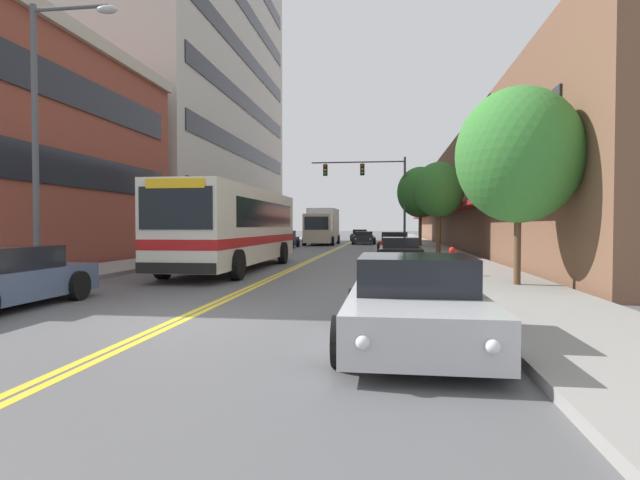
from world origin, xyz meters
name	(u,v)px	position (x,y,z in m)	size (l,w,h in m)	color
ground_plane	(345,245)	(0.00, 37.00, 0.00)	(240.00, 240.00, 0.00)	#565659
sidewalk_left	(271,244)	(-7.04, 37.00, 0.07)	(3.07, 106.00, 0.15)	gray
sidewalk_right	(423,244)	(7.04, 37.00, 0.07)	(3.07, 106.00, 0.15)	gray
centre_line	(345,245)	(0.00, 37.00, 0.00)	(0.34, 106.00, 0.01)	yellow
office_tower_left	(184,83)	(-14.81, 35.38, 14.90)	(12.08, 30.55, 29.80)	#BCB7AD
storefront_row_right	(489,199)	(12.80, 37.00, 4.15)	(9.10, 68.00, 8.31)	brown
city_bus	(236,225)	(-2.24, 10.79, 1.80)	(2.84, 11.62, 3.19)	silver
car_beige_parked_left_near	(257,244)	(-4.38, 22.05, 0.58)	(2.01, 4.78, 1.24)	#BCAD89
car_navy_parked_left_far	(284,240)	(-4.38, 30.45, 0.63)	(2.02, 4.34, 1.36)	#19234C
car_silver_parked_right_foreground	(415,303)	(4.26, -1.28, 0.60)	(2.18, 4.46, 1.31)	#B7B7BC
car_black_parked_right_mid	(400,252)	(4.41, 13.58, 0.59)	(2.03, 4.73, 1.24)	black
car_red_parked_right_far	(394,243)	(4.29, 23.30, 0.63)	(2.12, 4.18, 1.37)	maroon
car_champagne_parked_right_end	(394,241)	(4.36, 30.35, 0.56)	(2.03, 4.47, 1.18)	beige
car_charcoal_moving_lead	(364,238)	(1.61, 39.38, 0.58)	(2.19, 4.16, 1.21)	#232328
car_dark_grey_moving_second	(360,235)	(0.64, 50.15, 0.62)	(2.12, 4.59, 1.32)	#38383D
box_truck	(322,226)	(-2.20, 37.41, 1.72)	(2.78, 7.45, 3.37)	beige
traffic_signal_mast	(373,183)	(2.71, 31.32, 5.18)	(7.56, 0.38, 7.21)	#47474C
street_lamp_left_near	(47,120)	(-4.95, 3.15, 4.51)	(2.43, 0.28, 7.51)	#47474C
street_tree_right_near	(518,155)	(7.39, 5.46, 3.69)	(3.37, 3.37, 5.40)	brown
street_tree_right_mid	(439,190)	(6.55, 18.41, 3.67)	(2.67, 2.67, 5.01)	brown
street_tree_right_far	(420,192)	(6.47, 32.19, 4.46)	(3.72, 3.72, 6.37)	brown
fire_hydrant	(452,261)	(5.95, 7.86, 0.61)	(0.32, 0.24, 0.93)	red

